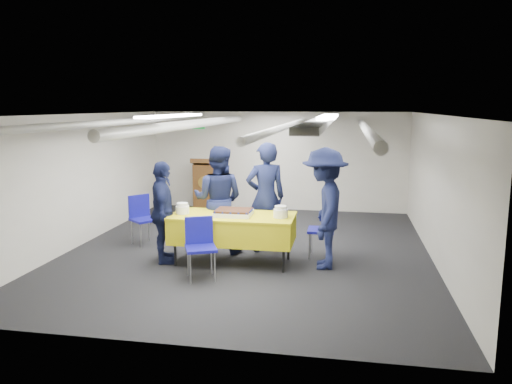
# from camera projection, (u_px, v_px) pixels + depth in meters

# --- Properties ---
(ground) EXTENTS (7.00, 7.00, 0.00)m
(ground) POSITION_uv_depth(u_px,v_px,m) (249.00, 250.00, 8.53)
(ground) COLOR black
(ground) RESTS_ON ground
(room_shell) EXTENTS (6.00, 7.00, 2.30)m
(room_shell) POSITION_uv_depth(u_px,v_px,m) (258.00, 143.00, 8.60)
(room_shell) COLOR beige
(room_shell) RESTS_ON ground
(serving_table) EXTENTS (1.91, 0.89, 0.77)m
(serving_table) POSITION_uv_depth(u_px,v_px,m) (233.00, 228.00, 7.76)
(serving_table) COLOR black
(serving_table) RESTS_ON ground
(sheet_cake) EXTENTS (0.57, 0.45, 0.10)m
(sheet_cake) POSITION_uv_depth(u_px,v_px,m) (234.00, 212.00, 7.67)
(sheet_cake) COLOR white
(sheet_cake) RESTS_ON serving_table
(plate_stack_left) EXTENTS (0.21, 0.21, 0.17)m
(plate_stack_left) POSITION_uv_depth(u_px,v_px,m) (182.00, 209.00, 7.80)
(plate_stack_left) COLOR white
(plate_stack_left) RESTS_ON serving_table
(plate_stack_right) EXTENTS (0.22, 0.22, 0.18)m
(plate_stack_right) POSITION_uv_depth(u_px,v_px,m) (281.00, 212.00, 7.53)
(plate_stack_right) COLOR white
(plate_stack_right) RESTS_ON serving_table
(podium) EXTENTS (0.62, 0.53, 1.25)m
(podium) POSITION_uv_depth(u_px,v_px,m) (207.00, 185.00, 11.66)
(podium) COLOR brown
(podium) RESTS_ON ground
(chair_near) EXTENTS (0.55, 0.55, 0.87)m
(chair_near) POSITION_uv_depth(u_px,v_px,m) (200.00, 241.00, 7.11)
(chair_near) COLOR gray
(chair_near) RESTS_ON ground
(chair_right) EXTENTS (0.42, 0.42, 0.87)m
(chair_right) POSITION_uv_depth(u_px,v_px,m) (326.00, 226.00, 8.04)
(chair_right) COLOR gray
(chair_right) RESTS_ON ground
(chair_left) EXTENTS (0.59, 0.59, 0.87)m
(chair_left) POSITION_uv_depth(u_px,v_px,m) (142.00, 214.00, 8.87)
(chair_left) COLOR gray
(chair_left) RESTS_ON ground
(sailor_a) EXTENTS (0.79, 0.67, 1.85)m
(sailor_a) POSITION_uv_depth(u_px,v_px,m) (266.00, 197.00, 8.35)
(sailor_a) COLOR black
(sailor_a) RESTS_ON ground
(sailor_b) EXTENTS (0.90, 0.72, 1.79)m
(sailor_b) POSITION_uv_depth(u_px,v_px,m) (218.00, 199.00, 8.34)
(sailor_b) COLOR black
(sailor_b) RESTS_ON ground
(sailor_c) EXTENTS (0.70, 1.02, 1.60)m
(sailor_c) POSITION_uv_depth(u_px,v_px,m) (163.00, 213.00, 7.75)
(sailor_c) COLOR black
(sailor_c) RESTS_ON ground
(sailor_d) EXTENTS (0.73, 1.21, 1.83)m
(sailor_d) POSITION_uv_depth(u_px,v_px,m) (324.00, 208.00, 7.50)
(sailor_d) COLOR black
(sailor_d) RESTS_ON ground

